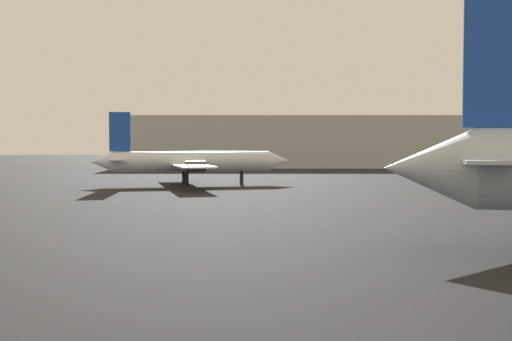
% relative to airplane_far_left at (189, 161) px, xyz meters
% --- Properties ---
extents(airplane_far_left, '(23.66, 24.24, 8.63)m').
position_rel_airplane_far_left_xyz_m(airplane_far_left, '(0.00, 0.00, 0.00)').
color(airplane_far_left, silver).
rests_on(airplane_far_left, ground_plane).
extents(terminal_building, '(96.14, 23.62, 10.89)m').
position_rel_airplane_far_left_xyz_m(terminal_building, '(26.94, 65.70, 2.58)').
color(terminal_building, '#B7B7B2').
rests_on(terminal_building, ground_plane).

